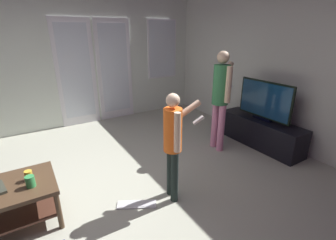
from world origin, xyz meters
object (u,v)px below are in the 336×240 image
person_child (174,138)px  cup_near_edge (30,181)px  coffee_table (3,200)px  flat_screen_tv (265,101)px  loose_keyboard (137,204)px  cup_by_laptop (29,176)px  person_adult (221,93)px  tv_stand (260,132)px

person_child → cup_near_edge: size_ratio=11.16×
coffee_table → flat_screen_tv: (3.67, -0.08, 0.47)m
person_child → coffee_table: bearing=164.2°
coffee_table → flat_screen_tv: flat_screen_tv is taller
flat_screen_tv → loose_keyboard: bearing=-172.9°
loose_keyboard → cup_by_laptop: size_ratio=4.36×
coffee_table → loose_keyboard: (1.22, -0.38, -0.32)m
flat_screen_tv → cup_near_edge: flat_screen_tv is taller
person_adult → coffee_table: bearing=-175.9°
coffee_table → tv_stand: (3.67, -0.08, -0.09)m
coffee_table → tv_stand: size_ratio=0.65×
person_child → loose_keyboard: person_child is taller
coffee_table → tv_stand: bearing=-1.3°
tv_stand → cup_near_edge: bearing=-179.6°
cup_near_edge → flat_screen_tv: bearing=0.5°
person_adult → cup_by_laptop: bearing=-176.0°
coffee_table → person_child: person_child is taller
flat_screen_tv → cup_near_edge: (-3.41, -0.03, -0.29)m
tv_stand → cup_near_edge: cup_near_edge is taller
cup_by_laptop → person_adult: bearing=4.0°
coffee_table → cup_by_laptop: 0.31m
flat_screen_tv → coffee_table: bearing=178.8°
cup_by_laptop → tv_stand: bearing=-1.8°
cup_near_edge → cup_by_laptop: size_ratio=1.10×
person_child → cup_by_laptop: person_child is taller
person_child → cup_near_edge: person_child is taller
coffee_table → person_adult: (2.97, 0.21, 0.62)m
coffee_table → cup_near_edge: cup_near_edge is taller
cup_near_edge → cup_by_laptop: bearing=93.4°
person_adult → flat_screen_tv: bearing=-22.7°
flat_screen_tv → cup_by_laptop: 3.44m
tv_stand → loose_keyboard: size_ratio=3.26×
tv_stand → person_adult: bearing=157.1°
tv_stand → cup_near_edge: (-3.42, -0.03, 0.27)m
person_adult → cup_near_edge: size_ratio=14.00×
coffee_table → person_child: bearing=-15.8°
loose_keyboard → cup_near_edge: bearing=164.0°
cup_near_edge → cup_by_laptop: 0.13m
loose_keyboard → cup_near_edge: cup_near_edge is taller
person_child → person_adult: bearing=27.4°
flat_screen_tv → person_child: bearing=-169.1°
tv_stand → person_child: (-2.02, -0.39, 0.53)m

